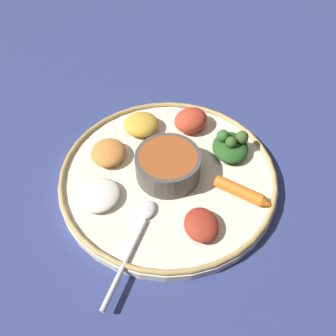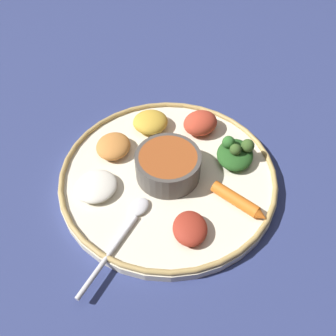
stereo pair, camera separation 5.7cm
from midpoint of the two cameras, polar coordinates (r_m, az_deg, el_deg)
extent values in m
plane|color=navy|center=(0.59, -2.75, -2.00)|extent=(2.40, 2.40, 0.00)
cylinder|color=beige|center=(0.58, -2.78, -1.57)|extent=(0.34, 0.34, 0.01)
torus|color=tan|center=(0.58, -2.81, -0.94)|extent=(0.34, 0.34, 0.01)
cylinder|color=#4C4742|center=(0.56, -2.88, 0.23)|extent=(0.10, 0.10, 0.04)
cylinder|color=#99471E|center=(0.55, -2.95, 1.46)|extent=(0.09, 0.09, 0.01)
ellipsoid|color=silver|center=(0.53, -5.95, -6.85)|extent=(0.03, 0.04, 0.01)
cylinder|color=silver|center=(0.50, -10.01, -14.47)|extent=(0.02, 0.14, 0.01)
ellipsoid|color=#23511E|center=(0.60, 7.01, 3.06)|extent=(0.08, 0.08, 0.02)
sphere|color=#385623|center=(0.60, 8.78, 4.60)|extent=(0.02, 0.02, 0.02)
sphere|color=#2D6628|center=(0.60, 5.86, 4.84)|extent=(0.02, 0.02, 0.02)
sphere|color=#385623|center=(0.59, 7.08, 3.83)|extent=(0.02, 0.02, 0.02)
cylinder|color=orange|center=(0.55, 8.05, -3.63)|extent=(0.08, 0.03, 0.02)
cone|color=orange|center=(0.55, 12.30, -5.55)|extent=(0.02, 0.02, 0.02)
ellipsoid|color=#B73D28|center=(0.64, 1.03, 7.33)|extent=(0.07, 0.08, 0.03)
ellipsoid|color=maroon|center=(0.51, 2.01, -9.00)|extent=(0.07, 0.07, 0.02)
ellipsoid|color=silver|center=(0.56, -13.57, -4.26)|extent=(0.07, 0.07, 0.02)
ellipsoid|color=#C67A38|center=(0.60, -11.91, 2.22)|extent=(0.07, 0.08, 0.02)
ellipsoid|color=gold|center=(0.64, -6.76, 6.64)|extent=(0.08, 0.08, 0.03)
camera|label=1|loc=(0.03, -92.87, -3.36)|focal=39.22mm
camera|label=2|loc=(0.03, 87.13, 3.36)|focal=39.22mm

